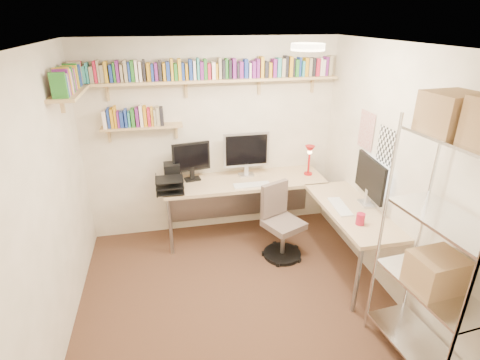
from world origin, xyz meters
name	(u,v)px	position (x,y,z in m)	size (l,w,h in m)	color
ground	(236,295)	(0.00, 0.00, 0.00)	(3.20, 3.20, 0.00)	#452D1D
room_shell	(235,158)	(0.00, 0.00, 1.55)	(3.24, 3.04, 2.52)	beige
wall_shelves	(176,82)	(-0.42, 1.29, 2.03)	(3.12, 1.09, 0.79)	tan
corner_desk	(261,188)	(0.50, 0.92, 0.79)	(2.44, 2.02, 1.38)	#CAB083
office_chair	(281,227)	(0.68, 0.63, 0.39)	(0.54, 0.54, 0.92)	black
wire_rack	(456,200)	(1.36, -1.10, 1.53)	(0.51, 0.93, 2.27)	silver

